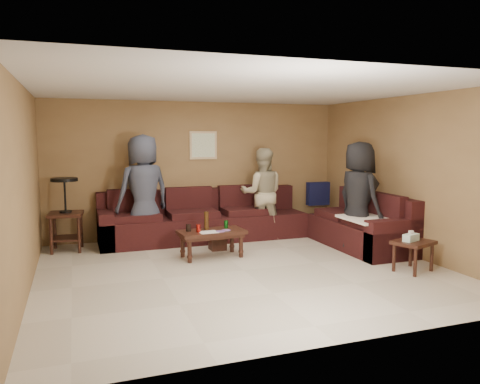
{
  "coord_description": "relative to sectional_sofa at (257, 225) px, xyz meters",
  "views": [
    {
      "loc": [
        -2.19,
        -6.0,
        1.87
      ],
      "look_at": [
        0.25,
        0.85,
        1.0
      ],
      "focal_mm": 35.0,
      "sensor_mm": 36.0,
      "label": 1
    }
  ],
  "objects": [
    {
      "name": "room",
      "position": [
        -0.81,
        -1.52,
        1.34
      ],
      "size": [
        5.6,
        5.5,
        2.5
      ],
      "color": "beige",
      "rests_on": "ground"
    },
    {
      "name": "sectional_sofa",
      "position": [
        0.0,
        0.0,
        0.0
      ],
      "size": [
        4.65,
        2.9,
        0.97
      ],
      "color": "#331112",
      "rests_on": "ground"
    },
    {
      "name": "coffee_table",
      "position": [
        -1.04,
        -0.68,
        0.04
      ],
      "size": [
        1.04,
        0.57,
        0.7
      ],
      "rotation": [
        0.0,
        0.0,
        0.06
      ],
      "color": "#331811",
      "rests_on": "ground"
    },
    {
      "name": "end_table_left",
      "position": [
        -3.16,
        0.51,
        0.3
      ],
      "size": [
        0.58,
        0.58,
        1.2
      ],
      "rotation": [
        0.0,
        0.0,
        -0.1
      ],
      "color": "#331811",
      "rests_on": "ground"
    },
    {
      "name": "side_table_right",
      "position": [
        1.38,
        -2.35,
        0.05
      ],
      "size": [
        0.63,
        0.57,
        0.58
      ],
      "rotation": [
        0.0,
        0.0,
        0.33
      ],
      "color": "#331811",
      "rests_on": "ground"
    },
    {
      "name": "waste_bin",
      "position": [
        -0.81,
        -0.25,
        -0.18
      ],
      "size": [
        0.25,
        0.25,
        0.3
      ],
      "primitive_type": "cube",
      "rotation": [
        0.0,
        0.0,
        0.01
      ],
      "color": "#331811",
      "rests_on": "ground"
    },
    {
      "name": "wall_art",
      "position": [
        -0.71,
        0.96,
        1.37
      ],
      "size": [
        0.52,
        0.04,
        0.52
      ],
      "color": "tan",
      "rests_on": "ground"
    },
    {
      "name": "person_left",
      "position": [
        -1.91,
        0.4,
        0.63
      ],
      "size": [
        1.08,
        0.87,
        1.9
      ],
      "primitive_type": "imported",
      "rotation": [
        0.0,
        0.0,
        3.47
      ],
      "color": "#343848",
      "rests_on": "ground"
    },
    {
      "name": "person_middle",
      "position": [
        0.23,
        0.37,
        0.5
      ],
      "size": [
        0.96,
        0.85,
        1.66
      ],
      "primitive_type": "imported",
      "rotation": [
        0.0,
        0.0,
        2.82
      ],
      "color": "tan",
      "rests_on": "ground"
    },
    {
      "name": "person_right",
      "position": [
        1.31,
        -1.11,
        0.57
      ],
      "size": [
        0.68,
        0.94,
        1.79
      ],
      "primitive_type": "imported",
      "rotation": [
        0.0,
        0.0,
        1.7
      ],
      "color": "black",
      "rests_on": "ground"
    }
  ]
}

